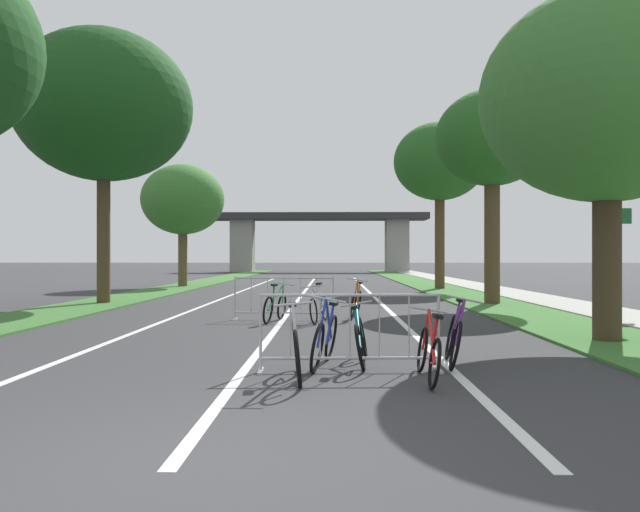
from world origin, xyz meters
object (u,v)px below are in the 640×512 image
(tree_right_pine_near, at_px, (607,97))
(tree_right_cypress_far, at_px, (492,140))
(crowd_barrier_second, at_px, (284,299))
(lamppost_with_sign, at_px, (618,201))
(crowd_barrier_nearest, at_px, (350,333))
(bicycle_orange_3, at_px, (356,303))
(tree_left_pine_far, at_px, (183,200))
(bicycle_red_2, at_px, (429,353))
(bicycle_teal_1, at_px, (361,339))
(tree_left_oak_mid, at_px, (104,107))
(bicycle_blue_5, at_px, (325,339))
(bicycle_white_0, at_px, (319,307))
(tree_right_oak_near, at_px, (440,162))
(bicycle_silver_4, at_px, (296,349))
(bicycle_green_7, at_px, (275,307))
(bicycle_purple_6, at_px, (454,338))

(tree_right_pine_near, xyz_separation_m, tree_right_cypress_far, (0.21, 8.74, 0.87))
(tree_right_cypress_far, height_order, crowd_barrier_second, tree_right_cypress_far)
(tree_right_pine_near, distance_m, lamppost_with_sign, 5.73)
(crowd_barrier_nearest, xyz_separation_m, bicycle_orange_3, (0.37, 7.19, -0.14))
(tree_left_pine_far, distance_m, bicycle_red_2, 25.38)
(bicycle_teal_1, bearing_deg, tree_left_oak_mid, 129.94)
(tree_right_pine_near, bearing_deg, bicycle_orange_3, 135.19)
(tree_right_cypress_far, xyz_separation_m, bicycle_blue_5, (-5.25, -11.27, -4.90))
(tree_right_pine_near, distance_m, bicycle_white_0, 7.41)
(tree_right_oak_near, xyz_separation_m, bicycle_white_0, (-5.39, -14.62, -5.61))
(lamppost_with_sign, distance_m, crowd_barrier_second, 9.01)
(tree_left_oak_mid, height_order, bicycle_white_0, tree_left_oak_mid)
(crowd_barrier_second, height_order, bicycle_silver_4, crowd_barrier_second)
(bicycle_blue_5, bearing_deg, lamppost_with_sign, -125.25)
(tree_right_pine_near, bearing_deg, bicycle_silver_4, -147.29)
(bicycle_teal_1, height_order, bicycle_blue_5, bicycle_blue_5)
(tree_right_cypress_far, height_order, lamppost_with_sign, tree_right_cypress_far)
(tree_right_oak_near, relative_size, bicycle_white_0, 4.73)
(tree_right_pine_near, relative_size, crowd_barrier_second, 2.57)
(bicycle_silver_4, bearing_deg, crowd_barrier_second, -88.89)
(tree_left_pine_far, xyz_separation_m, bicycle_teal_1, (7.96, -22.33, -4.06))
(tree_left_oak_mid, xyz_separation_m, bicycle_teal_1, (7.86, -11.16, -6.08))
(lamppost_with_sign, bearing_deg, bicycle_blue_5, -135.10)
(bicycle_red_2, height_order, bicycle_green_7, bicycle_green_7)
(crowd_barrier_second, distance_m, bicycle_blue_5, 6.44)
(tree_left_pine_far, distance_m, bicycle_green_7, 18.17)
(tree_right_cypress_far, bearing_deg, tree_left_pine_far, 138.46)
(tree_left_oak_mid, height_order, crowd_barrier_nearest, tree_left_oak_mid)
(tree_right_oak_near, height_order, crowd_barrier_second, tree_right_oak_near)
(crowd_barrier_second, relative_size, bicycle_blue_5, 1.43)
(crowd_barrier_nearest, height_order, crowd_barrier_second, same)
(lamppost_with_sign, xyz_separation_m, crowd_barrier_second, (-8.59, -1.15, -2.46))
(crowd_barrier_second, height_order, bicycle_orange_3, crowd_barrier_second)
(crowd_barrier_nearest, bearing_deg, tree_left_pine_far, 108.80)
(tree_right_pine_near, relative_size, bicycle_teal_1, 3.71)
(crowd_barrier_second, relative_size, bicycle_green_7, 1.43)
(tree_right_pine_near, xyz_separation_m, bicycle_silver_4, (-5.40, -3.47, -4.04))
(tree_right_cypress_far, relative_size, bicycle_orange_3, 4.05)
(tree_left_oak_mid, height_order, tree_left_pine_far, tree_left_oak_mid)
(bicycle_orange_3, height_order, bicycle_blue_5, bicycle_blue_5)
(tree_right_oak_near, distance_m, crowd_barrier_second, 16.35)
(tree_right_pine_near, distance_m, bicycle_red_2, 6.53)
(tree_right_pine_near, bearing_deg, bicycle_red_2, -137.13)
(lamppost_with_sign, distance_m, crowd_barrier_nearest, 10.92)
(tree_left_pine_far, relative_size, bicycle_teal_1, 3.63)
(tree_right_cypress_far, height_order, bicycle_green_7, tree_right_cypress_far)
(bicycle_purple_6, xyz_separation_m, bicycle_green_7, (-3.07, 5.79, -0.02))
(bicycle_orange_3, relative_size, bicycle_silver_4, 1.02)
(tree_left_pine_far, height_order, lamppost_with_sign, tree_left_pine_far)
(tree_left_oak_mid, height_order, tree_right_cypress_far, tree_left_oak_mid)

